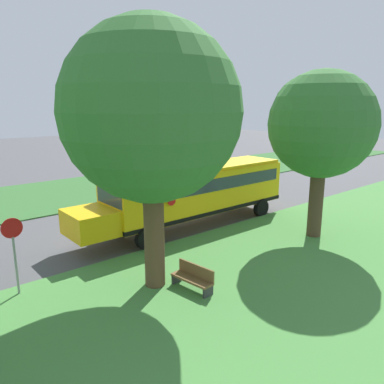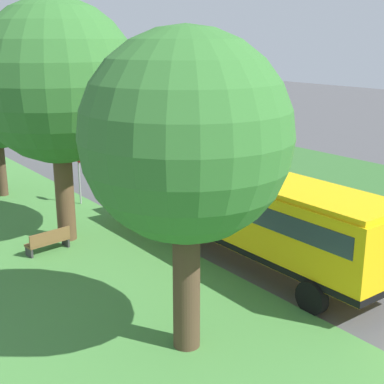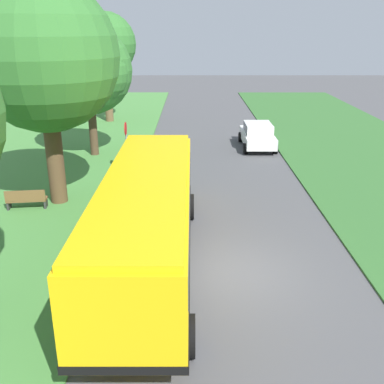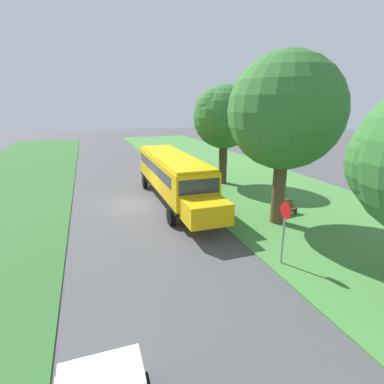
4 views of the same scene
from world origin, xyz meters
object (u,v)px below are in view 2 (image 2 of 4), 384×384
object	(u,v)px
oak_tree_roadside_mid	(55,81)
stop_sign	(79,170)
car_white_nearest	(150,150)
oak_tree_beside_bus	(191,131)
park_bench	(48,241)
school_bus	(250,208)

from	to	relation	value
oak_tree_roadside_mid	stop_sign	distance (m)	6.50
oak_tree_roadside_mid	stop_sign	bearing A→B (deg)	57.58
car_white_nearest	oak_tree_beside_bus	xyz separation A→B (m)	(-10.40, -18.27, 4.65)
park_bench	school_bus	bearing A→B (deg)	-40.82
car_white_nearest	oak_tree_roadside_mid	world-z (taller)	oak_tree_roadside_mid
school_bus	park_bench	distance (m)	7.42
oak_tree_beside_bus	car_white_nearest	bearing A→B (deg)	60.35
school_bus	park_bench	world-z (taller)	school_bus
school_bus	car_white_nearest	xyz separation A→B (m)	(5.42, 15.03, -1.05)
school_bus	oak_tree_roadside_mid	size ratio (longest dim) A/B	1.37
school_bus	oak_tree_beside_bus	distance (m)	6.94
stop_sign	park_bench	xyz separation A→B (m)	(-3.53, -4.75, -1.26)
school_bus	car_white_nearest	size ratio (longest dim) A/B	2.82
oak_tree_beside_bus	park_bench	size ratio (longest dim) A/B	4.79
stop_sign	park_bench	world-z (taller)	stop_sign
oak_tree_beside_bus	oak_tree_roadside_mid	distance (m)	8.73
oak_tree_roadside_mid	car_white_nearest	bearing A→B (deg)	43.84
school_bus	oak_tree_roadside_mid	bearing A→B (deg)	129.73
stop_sign	car_white_nearest	bearing A→B (deg)	36.77
car_white_nearest	oak_tree_roadside_mid	size ratio (longest dim) A/B	0.49
car_white_nearest	park_bench	distance (m)	15.01
park_bench	stop_sign	bearing A→B (deg)	53.36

